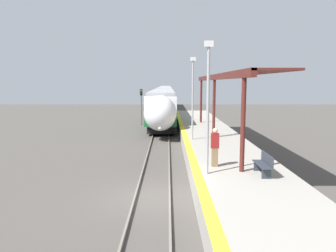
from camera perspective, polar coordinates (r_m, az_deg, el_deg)
ground_plane at (r=14.15m, az=-2.53°, el=-12.28°), size 120.00×120.00×0.00m
rail_left at (r=14.18m, az=-5.51°, el=-11.95°), size 0.08×90.00×0.15m
rail_right at (r=14.11m, az=0.45°, el=-12.01°), size 0.08×90.00×0.15m
train at (r=60.81m, az=-0.44°, el=5.12°), size 2.87×70.99×3.93m
platform_right at (r=14.33m, az=13.23°, el=-10.14°), size 4.30×64.00×0.99m
platform_bench at (r=14.29m, az=16.58°, el=-6.29°), size 0.44×1.61×0.89m
person_waiting at (r=15.09m, az=8.33°, el=-3.56°), size 0.36×0.23×1.78m
railway_signal at (r=37.37m, az=-4.50°, el=4.01°), size 0.28×0.28×4.08m
lamppost_near at (r=13.58m, az=7.15°, el=4.61°), size 0.36×0.20×5.49m
lamppost_mid at (r=21.96m, az=4.49°, el=5.74°), size 0.36×0.20×5.49m
station_canopy at (r=22.97m, az=9.72°, el=8.17°), size 2.02×20.75×4.38m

